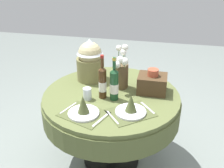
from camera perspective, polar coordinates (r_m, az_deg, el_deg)
The scene contains 10 objects.
ground at distance 2.73m, azimuth -0.14°, elevation -16.19°, with size 8.00×8.00×0.00m, color gray.
dining_table at distance 2.35m, azimuth -0.16°, elevation -5.06°, with size 1.22×1.22×0.76m.
place_setting_left at distance 1.98m, azimuth -6.30°, elevation -5.52°, with size 0.41×0.36×0.16m.
place_setting_right at distance 1.99m, azimuth 4.16°, elevation -5.24°, with size 0.43×0.41×0.16m.
flower_vase at distance 2.31m, azimuth 2.04°, elevation 2.75°, with size 0.14×0.21×0.41m.
wine_bottle_left at distance 2.13m, azimuth 0.47°, elevation -0.02°, with size 0.07×0.07×0.37m.
wine_bottle_centre at distance 2.16m, azimuth -2.10°, elevation 0.39°, with size 0.07×0.07×0.38m.
tumbler_near_right at distance 2.18m, azimuth -5.45°, elevation -2.14°, with size 0.07×0.07×0.10m, color silver.
gift_tub_back_left at distance 2.46m, azimuth -4.83°, elevation 5.63°, with size 0.26×0.26×0.41m.
woven_basket_side_right at distance 2.30m, azimuth 8.83°, elevation 0.22°, with size 0.25×0.21×0.22m.
Camera 1 is at (0.44, -1.95, 1.86)m, focal length 41.57 mm.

